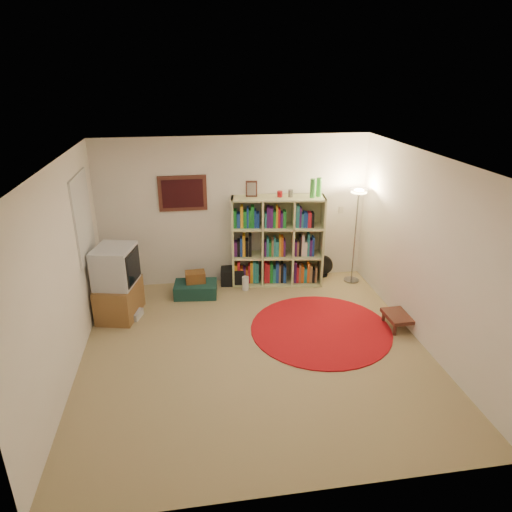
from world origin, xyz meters
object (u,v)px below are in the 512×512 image
Objects in this scene: floor_fan at (323,266)px; tv_stand at (118,284)px; side_table at (402,316)px; bookshelf at (276,242)px; floor_lamp at (358,205)px; suitcase at (196,289)px.

floor_fan is 0.36× the size of tv_stand.
tv_stand reaches higher than floor_fan.
side_table is (4.04, -0.98, -0.35)m from tv_stand.
floor_fan is at bearing 15.16° from bookshelf.
floor_lamp is 4.01m from tv_stand.
suitcase is at bearing 153.13° from side_table.
side_table is at bearing -21.14° from suitcase.
side_table is (2.90, -1.47, 0.07)m from suitcase.
floor_lamp is at bearing 95.91° from side_table.
bookshelf is 1.11× the size of floor_lamp.
bookshelf is 4.71× the size of floor_fan.
floor_lamp is (1.33, -0.16, 0.63)m from bookshelf.
tv_stand is 1.51× the size of suitcase.
tv_stand is at bearing -151.06° from suitcase.
bookshelf reaches higher than tv_stand.
floor_lamp is at bearing 8.76° from suitcase.
floor_fan is 0.54× the size of suitcase.
tv_stand is 4.17m from side_table.
floor_fan is (0.89, 0.11, -0.55)m from bookshelf.
suitcase is at bearing -153.17° from floor_fan.
floor_lamp is 2.01m from side_table.
suitcase is 1.53× the size of side_table.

